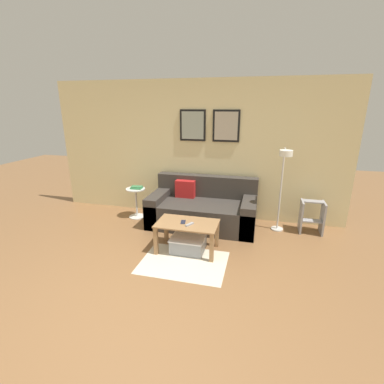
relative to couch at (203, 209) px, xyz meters
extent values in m
plane|color=brown|center=(-0.29, -2.45, -0.29)|extent=(16.00, 16.00, 0.00)
cube|color=beige|center=(-0.29, 0.50, 0.98)|extent=(5.60, 0.06, 2.55)
cube|color=black|center=(-0.30, 0.45, 1.45)|extent=(0.48, 0.02, 0.56)
cube|color=#939E8E|center=(-0.30, 0.44, 1.45)|extent=(0.41, 0.01, 0.49)
cube|color=black|center=(0.31, 0.45, 1.45)|extent=(0.48, 0.02, 0.56)
cube|color=#ADA38E|center=(0.31, 0.44, 1.45)|extent=(0.41, 0.01, 0.49)
cube|color=beige|center=(0.02, -1.34, -0.29)|extent=(1.18, 0.87, 0.01)
cube|color=#38332D|center=(0.00, -0.05, -0.07)|extent=(1.88, 0.95, 0.44)
cube|color=#38332D|center=(0.00, 0.33, 0.35)|extent=(1.88, 0.20, 0.40)
cube|color=#38332D|center=(-0.81, -0.05, -0.01)|extent=(0.24, 0.95, 0.56)
cube|color=#38332D|center=(0.82, -0.05, -0.01)|extent=(0.24, 0.95, 0.56)
cube|color=red|center=(-0.37, 0.16, 0.31)|extent=(0.36, 0.14, 0.32)
cube|color=#997047|center=(-0.02, -1.00, 0.15)|extent=(0.90, 0.53, 0.02)
cube|color=#997047|center=(-0.43, -1.22, -0.08)|extent=(0.06, 0.06, 0.43)
cube|color=#997047|center=(0.39, -1.22, -0.08)|extent=(0.06, 0.06, 0.43)
cube|color=#997047|center=(-0.43, -0.77, -0.08)|extent=(0.06, 0.06, 0.43)
cube|color=#997047|center=(0.39, -0.77, -0.08)|extent=(0.06, 0.06, 0.43)
cube|color=gray|center=(0.00, -0.99, -0.19)|extent=(0.48, 0.43, 0.21)
cube|color=silver|center=(0.00, -0.99, -0.07)|extent=(0.50, 0.46, 0.02)
cylinder|color=silver|center=(1.32, 0.10, -0.28)|extent=(0.21, 0.21, 0.02)
cylinder|color=silver|center=(1.32, 0.10, 0.44)|extent=(0.03, 0.03, 1.41)
cylinder|color=silver|center=(1.32, -0.06, 1.14)|extent=(0.02, 0.32, 0.02)
cylinder|color=white|center=(1.32, -0.22, 1.11)|extent=(0.20, 0.20, 0.09)
cylinder|color=silver|center=(-1.32, 0.02, -0.28)|extent=(0.31, 0.31, 0.01)
cylinder|color=silver|center=(-1.32, 0.02, 0.00)|extent=(0.04, 0.04, 0.55)
cylinder|color=silver|center=(-1.32, 0.02, 0.28)|extent=(0.36, 0.36, 0.02)
cube|color=#387F4C|center=(-1.30, 0.03, 0.30)|extent=(0.22, 0.16, 0.02)
cube|color=#387F4C|center=(-1.29, 0.03, 0.32)|extent=(0.22, 0.15, 0.02)
cube|color=#99999E|center=(0.03, -1.06, 0.17)|extent=(0.11, 0.15, 0.02)
cube|color=#1E2338|center=(-0.08, -0.99, 0.16)|extent=(0.09, 0.15, 0.01)
cube|color=#99999E|center=(1.69, 0.13, -0.02)|extent=(0.03, 0.32, 0.55)
cube|color=#99999E|center=(2.04, 0.13, -0.02)|extent=(0.03, 0.32, 0.55)
cube|color=#99999E|center=(1.87, 0.08, -0.06)|extent=(0.31, 0.14, 0.02)
cube|color=#99999E|center=(1.87, 0.19, 0.25)|extent=(0.31, 0.14, 0.02)
camera|label=1|loc=(0.97, -4.61, 1.81)|focal=26.00mm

